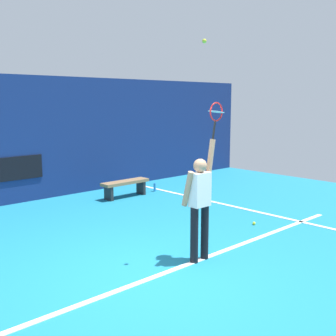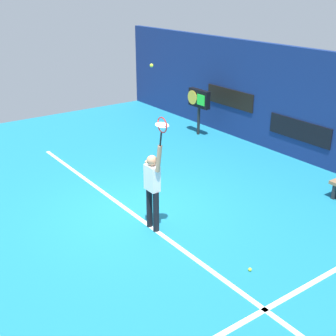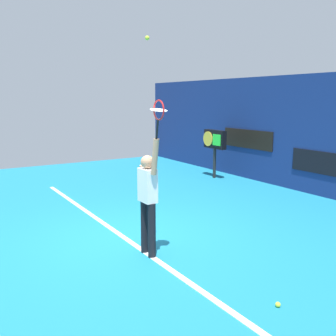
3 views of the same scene
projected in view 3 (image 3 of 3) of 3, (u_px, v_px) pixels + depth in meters
The scene contains 10 objects.
ground_plane at pixel (131, 237), 7.41m from camera, with size 18.00×18.00×0.00m, color teal.
back_wall at pixel (332, 136), 10.14m from camera, with size 18.00×0.20×3.24m, color navy.
sponsor_banner_center at pixel (327, 164), 10.20m from camera, with size 2.20×0.03×0.60m, color black.
sponsor_banner_portside at pixel (247, 139), 12.65m from camera, with size 2.20×0.03×0.60m, color black.
court_baseline at pixel (125, 238), 7.35m from camera, with size 10.00×0.10×0.01m, color white.
tennis_player at pixel (148, 196), 6.41m from camera, with size 0.59×0.31×1.99m.
tennis_racket at pixel (159, 112), 5.87m from camera, with size 0.36×0.27×0.62m.
tennis_ball at pixel (147, 38), 5.93m from camera, with size 0.07×0.07×0.07m, color #CCE033.
scoreboard_clock at pixel (215, 141), 12.73m from camera, with size 0.96×0.20×1.58m.
spare_ball at pixel (278, 305), 4.93m from camera, with size 0.07×0.07×0.07m, color #CCE033.
Camera 3 is at (6.38, -3.11, 2.60)m, focal length 41.88 mm.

